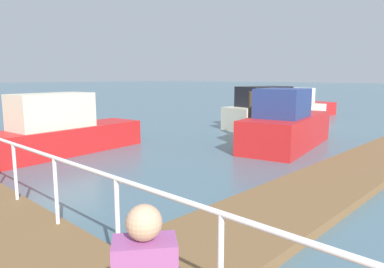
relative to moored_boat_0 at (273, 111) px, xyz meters
name	(u,v)px	position (x,y,z in m)	size (l,w,h in m)	color
ground_plane	(1,137)	(-11.11, 7.23, -0.83)	(300.00, 300.00, 0.00)	#476675
floating_dock	(343,177)	(-7.43, -6.51, -0.74)	(14.36, 2.00, 0.18)	brown
boardwalk_railing	(82,182)	(-14.26, -5.52, 0.40)	(0.06, 24.32, 1.08)	white
dock_piling_1	(252,116)	(-4.16, -1.44, 0.19)	(0.32, 0.32, 2.05)	#473826
dock_piling_3	(302,107)	(1.64, -0.78, 0.17)	(0.33, 0.33, 2.01)	brown
moored_boat_0	(273,111)	(0.00, 0.00, 0.00)	(6.42, 2.99, 2.17)	beige
moored_boat_2	(59,131)	(-10.97, 1.86, -0.05)	(6.12, 2.27, 2.11)	red
moored_boat_3	(302,106)	(6.05, 1.36, -0.17)	(5.27, 2.59, 1.92)	red
moored_boat_4	(286,126)	(-4.47, -3.22, -0.01)	(5.63, 2.93, 2.23)	red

